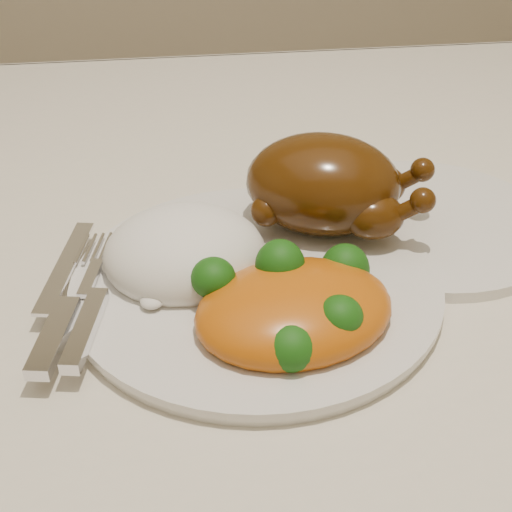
{
  "coord_description": "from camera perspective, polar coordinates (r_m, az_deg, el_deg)",
  "views": [
    {
      "loc": [
        0.07,
        -0.46,
        1.09
      ],
      "look_at": [
        0.13,
        -0.04,
        0.8
      ],
      "focal_mm": 50.0,
      "sensor_mm": 36.0,
      "label": 1
    }
  ],
  "objects": [
    {
      "name": "mac_and_cheese",
      "position": [
        0.49,
        3.59,
        -3.95
      ],
      "size": [
        0.16,
        0.13,
        0.06
      ],
      "rotation": [
        0.0,
        0.0,
        0.21
      ],
      "color": "#C0620C",
      "rests_on": "dinner_plate"
    },
    {
      "name": "tablecloth",
      "position": [
        0.59,
        -13.27,
        -3.89
      ],
      "size": [
        1.73,
        1.03,
        0.18
      ],
      "color": "beige",
      "rests_on": "dining_table"
    },
    {
      "name": "dinner_plate",
      "position": [
        0.53,
        0.0,
        -2.29
      ],
      "size": [
        0.35,
        0.35,
        0.01
      ],
      "primitive_type": "cylinder",
      "rotation": [
        0.0,
        0.0,
        0.34
      ],
      "color": "silver",
      "rests_on": "tablecloth"
    },
    {
      "name": "side_plate",
      "position": [
        0.63,
        13.51,
        2.64
      ],
      "size": [
        0.28,
        0.28,
        0.01
      ],
      "primitive_type": "cylinder",
      "rotation": [
        0.0,
        0.0,
        0.4
      ],
      "color": "silver",
      "rests_on": "tablecloth"
    },
    {
      "name": "rice_mound",
      "position": [
        0.54,
        -5.72,
        0.19
      ],
      "size": [
        0.13,
        0.11,
        0.06
      ],
      "rotation": [
        0.0,
        0.0,
        0.03
      ],
      "color": "white",
      "rests_on": "dinner_plate"
    },
    {
      "name": "roast_chicken",
      "position": [
        0.58,
        5.73,
        5.7
      ],
      "size": [
        0.17,
        0.13,
        0.08
      ],
      "rotation": [
        0.0,
        0.0,
        -0.32
      ],
      "color": "#482607",
      "rests_on": "dinner_plate"
    },
    {
      "name": "cutlery",
      "position": [
        0.51,
        -14.52,
        -4.12
      ],
      "size": [
        0.05,
        0.18,
        0.01
      ],
      "rotation": [
        0.0,
        0.0,
        -0.19
      ],
      "color": "silver",
      "rests_on": "dinner_plate"
    },
    {
      "name": "dining_table",
      "position": [
        0.63,
        -12.41,
        -9.13
      ],
      "size": [
        1.6,
        0.9,
        0.76
      ],
      "color": "brown",
      "rests_on": "floor"
    }
  ]
}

